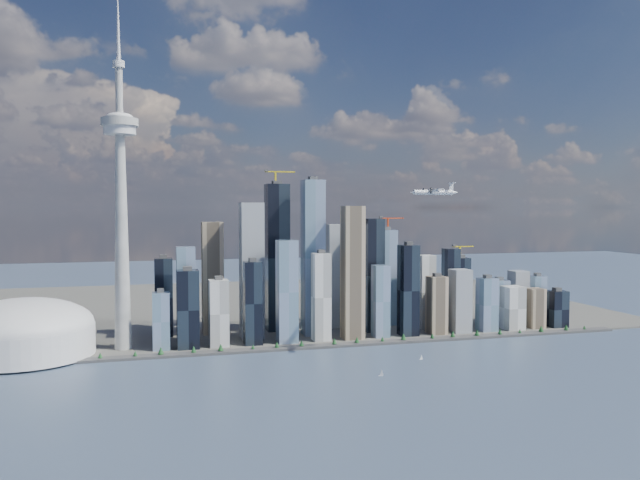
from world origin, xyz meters
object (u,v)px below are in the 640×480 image
object	(u,v)px
airplane	(434,192)
needle_tower	(121,200)
sailboat_east	(421,358)
sailboat_west	(381,374)
dome_stadium	(24,332)

from	to	relation	value
airplane	needle_tower	bearing A→B (deg)	159.02
airplane	sailboat_east	xyz separation A→B (m)	(-16.53, 3.23, -244.50)
needle_tower	sailboat_east	distance (m)	516.78
airplane	sailboat_west	size ratio (longest dim) A/B	7.55
needle_tower	dome_stadium	world-z (taller)	needle_tower
needle_tower	airplane	xyz separation A→B (m)	(443.30, -177.97, 11.29)
dome_stadium	airplane	size ratio (longest dim) A/B	2.72
sailboat_west	sailboat_east	xyz separation A→B (m)	(88.85, 69.03, -0.50)
needle_tower	airplane	world-z (taller)	needle_tower
needle_tower	airplane	size ratio (longest dim) A/B	7.49
sailboat_west	sailboat_east	size ratio (longest dim) A/B	1.19
sailboat_west	airplane	bearing A→B (deg)	48.47
dome_stadium	sailboat_west	distance (m)	533.27
airplane	sailboat_west	distance (m)	273.81
dome_stadium	sailboat_east	world-z (taller)	dome_stadium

